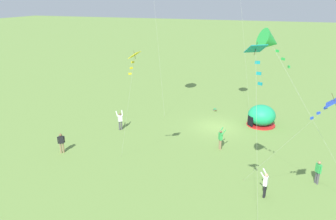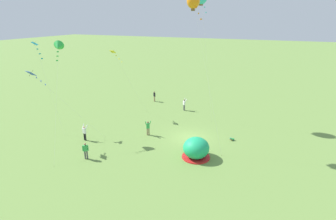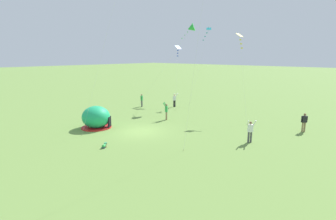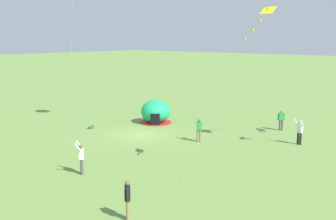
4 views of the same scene
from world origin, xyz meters
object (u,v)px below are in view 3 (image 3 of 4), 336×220
toddler_crawling (105,145)px  person_far_back (166,111)px  kite_yellow (240,39)px  popup_tent (96,118)px  person_near_tent (142,100)px  kite_teal (207,33)px  kite_blue (178,49)px  person_with_toddler (174,100)px  person_strolling (304,122)px  kite_green (191,28)px  person_center_field (250,130)px

toddler_crawling → person_far_back: size_ratio=0.29×
kite_yellow → popup_tent: bearing=-118.1°
person_near_tent → kite_teal: kite_teal is taller
toddler_crawling → kite_yellow: (2.13, 16.42, 8.32)m
person_near_tent → kite_blue: (0.93, 6.33, 6.63)m
popup_tent → person_with_toddler: (-1.20, 12.77, 0.00)m
person_strolling → kite_teal: (-15.49, 7.10, 8.96)m
person_with_toddler → kite_green: (0.49, 2.66, 9.28)m
toddler_crawling → kite_green: size_ratio=0.05×
kite_green → person_near_tent: bearing=-124.5°
person_center_field → person_near_tent: bearing=166.6°
person_with_toddler → kite_blue: kite_blue is taller
kite_teal → popup_tent: bearing=-88.7°
person_center_field → kite_green: size_ratio=0.17×
kite_yellow → toddler_crawling: bearing=-97.4°
person_center_field → person_with_toddler: 15.63m
toddler_crawling → person_near_tent: person_near_tent is taller
person_far_back → person_with_toddler: (-4.03, 5.98, 0.00)m
kite_yellow → kite_teal: bearing=146.4°
popup_tent → kite_green: kite_green is taller
person_strolling → person_far_back: (-12.23, -5.04, 0.03)m
person_near_tent → kite_blue: bearing=81.7°
kite_blue → kite_teal: 4.76m
kite_blue → kite_green: size_ratio=0.75×
person_near_tent → person_center_field: size_ratio=0.91×
popup_tent → person_center_field: popup_tent is taller
person_with_toddler → kite_yellow: 11.41m
kite_blue → kite_teal: size_ratio=0.77×
toddler_crawling → kite_yellow: kite_yellow is taller
kite_teal → kite_green: size_ratio=0.98×
person_center_field → kite_yellow: 12.23m
popup_tent → kite_teal: (-0.43, 18.92, 8.93)m
toddler_crawling → person_strolling: size_ratio=0.31×
popup_tent → person_far_back: bearing=67.4°
person_strolling → person_near_tent: size_ratio=1.00×
person_with_toddler → person_strolling: bearing=-3.3°
toddler_crawling → kite_green: 21.56m
toddler_crawling → kite_blue: size_ratio=0.07×
person_with_toddler → person_center_field: bearing=-26.6°
popup_tent → kite_yellow: 17.30m
person_strolling → person_near_tent: bearing=-174.4°
popup_tent → toddler_crawling: popup_tent is taller
person_near_tent → person_far_back: person_far_back is taller
toddler_crawling → person_strolling: (9.84, 14.50, 0.79)m
person_center_field → kite_blue: (-16.37, 10.46, 6.60)m
person_center_field → kite_teal: bearing=135.1°
toddler_crawling → kite_blue: (-8.81, 18.90, 7.42)m
person_strolling → kite_teal: size_ratio=0.16×
person_with_toddler → toddler_crawling: bearing=-67.4°
person_center_field → kite_teal: kite_teal is taller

